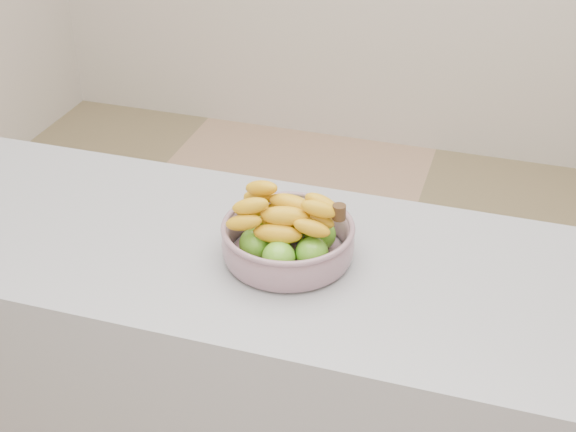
% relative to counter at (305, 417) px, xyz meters
% --- Properties ---
extents(counter, '(2.00, 0.60, 0.90)m').
position_rel_counter_xyz_m(counter, '(0.00, 0.00, 0.00)').
color(counter, '#97989F').
rests_on(counter, ground).
extents(fruit_bowl, '(0.27, 0.27, 0.14)m').
position_rel_counter_xyz_m(fruit_bowl, '(-0.04, -0.00, 0.50)').
color(fruit_bowl, '#8D95A9').
rests_on(fruit_bowl, counter).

